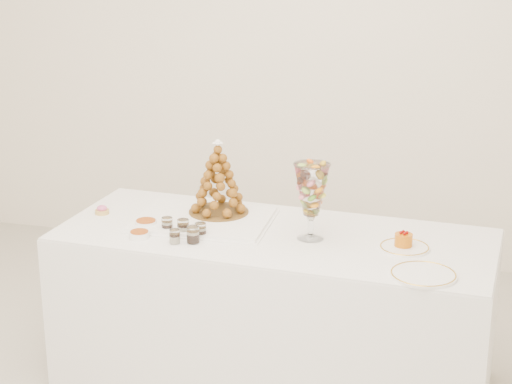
% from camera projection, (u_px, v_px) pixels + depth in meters
% --- Properties ---
extents(buffet_table, '(1.96, 0.88, 0.73)m').
position_uv_depth(buffet_table, '(274.00, 309.00, 3.87)').
color(buffet_table, white).
rests_on(buffet_table, ground).
extents(lace_tray, '(0.61, 0.47, 0.02)m').
position_uv_depth(lace_tray, '(203.00, 220.00, 3.90)').
color(lace_tray, white).
rests_on(lace_tray, buffet_table).
extents(macaron_vase, '(0.15, 0.15, 0.33)m').
position_uv_depth(macaron_vase, '(311.00, 191.00, 3.64)').
color(macaron_vase, white).
rests_on(macaron_vase, buffet_table).
extents(cake_plate, '(0.21, 0.21, 0.01)m').
position_uv_depth(cake_plate, '(404.00, 248.00, 3.59)').
color(cake_plate, white).
rests_on(cake_plate, buffet_table).
extents(spare_plate, '(0.26, 0.26, 0.01)m').
position_uv_depth(spare_plate, '(423.00, 275.00, 3.31)').
color(spare_plate, white).
rests_on(spare_plate, buffet_table).
extents(pink_tart, '(0.07, 0.07, 0.04)m').
position_uv_depth(pink_tart, '(102.00, 210.00, 4.01)').
color(pink_tart, tan).
rests_on(pink_tart, buffet_table).
extents(verrine_a, '(0.06, 0.06, 0.07)m').
position_uv_depth(verrine_a, '(167.00, 225.00, 3.78)').
color(verrine_a, white).
rests_on(verrine_a, buffet_table).
extents(verrine_b, '(0.06, 0.06, 0.07)m').
position_uv_depth(verrine_b, '(183.00, 227.00, 3.74)').
color(verrine_b, white).
rests_on(verrine_b, buffet_table).
extents(verrine_c, '(0.06, 0.06, 0.07)m').
position_uv_depth(verrine_c, '(201.00, 231.00, 3.70)').
color(verrine_c, white).
rests_on(verrine_c, buffet_table).
extents(verrine_d, '(0.06, 0.06, 0.06)m').
position_uv_depth(verrine_d, '(175.00, 237.00, 3.64)').
color(verrine_d, white).
rests_on(verrine_d, buffet_table).
extents(verrine_e, '(0.05, 0.05, 0.07)m').
position_uv_depth(verrine_e, '(193.00, 235.00, 3.64)').
color(verrine_e, white).
rests_on(verrine_e, buffet_table).
extents(ramekin_back, '(0.10, 0.10, 0.03)m').
position_uv_depth(ramekin_back, '(146.00, 224.00, 3.83)').
color(ramekin_back, white).
rests_on(ramekin_back, buffet_table).
extents(ramekin_front, '(0.09, 0.09, 0.03)m').
position_uv_depth(ramekin_front, '(139.00, 235.00, 3.71)').
color(ramekin_front, white).
rests_on(ramekin_front, buffet_table).
extents(croquembouche, '(0.28, 0.28, 0.35)m').
position_uv_depth(croquembouche, '(218.00, 177.00, 3.92)').
color(croquembouche, brown).
rests_on(croquembouche, lace_tray).
extents(mousse_cake, '(0.08, 0.08, 0.07)m').
position_uv_depth(mousse_cake, '(404.00, 240.00, 3.59)').
color(mousse_cake, '#C46209').
rests_on(mousse_cake, cake_plate).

